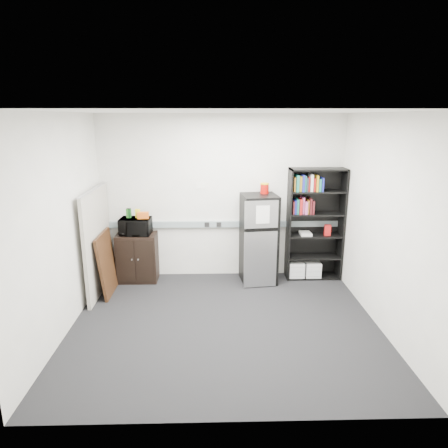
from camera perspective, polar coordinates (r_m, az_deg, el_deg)
name	(u,v)px	position (r m, az deg, el deg)	size (l,w,h in m)	color
floor	(225,324)	(5.42, 0.10, -14.08)	(4.00, 4.00, 0.00)	black
wall_back	(222,197)	(6.61, -0.32, 3.82)	(4.00, 0.02, 2.70)	white
wall_right	(385,224)	(5.35, 22.05, -0.02)	(0.02, 3.50, 2.70)	white
wall_left	(61,226)	(5.25, -22.28, -0.32)	(0.02, 3.50, 2.70)	white
ceiling	(225,111)	(4.74, 0.12, 15.78)	(4.00, 3.50, 0.02)	white
electrical_raceway	(222,224)	(6.69, -0.31, -0.02)	(3.92, 0.05, 0.10)	gray
wall_note	(200,186)	(6.57, -3.38, 5.49)	(0.14, 0.00, 0.10)	white
bookshelf	(314,222)	(6.72, 12.68, 0.32)	(0.90, 0.34, 1.85)	black
cubicle_partition	(98,242)	(6.35, -17.61, -2.41)	(0.06, 1.30, 1.62)	#A8A195
cabinet	(138,257)	(6.74, -12.24, -4.68)	(0.64, 0.43, 0.80)	black
microwave	(136,226)	(6.57, -12.52, -0.33)	(0.49, 0.33, 0.27)	black
snack_box_a	(129,213)	(6.57, -13.46, 1.51)	(0.07, 0.05, 0.15)	#1E5B1A
snack_box_b	(129,213)	(6.57, -13.45, 1.51)	(0.07, 0.05, 0.15)	#0C3712
snack_box_c	(138,213)	(6.55, -12.23, 1.48)	(0.07, 0.05, 0.14)	yellow
snack_bag	(143,215)	(6.49, -11.49, 1.22)	(0.18, 0.10, 0.10)	#D25615
refrigerator	(259,239)	(6.49, 4.99, -2.16)	(0.61, 0.64, 1.45)	black
coffee_can	(265,188)	(6.43, 5.81, 5.20)	(0.14, 0.14, 0.19)	#A70D07
framed_poster	(107,263)	(6.37, -16.34, -5.41)	(0.15, 0.74, 0.95)	black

